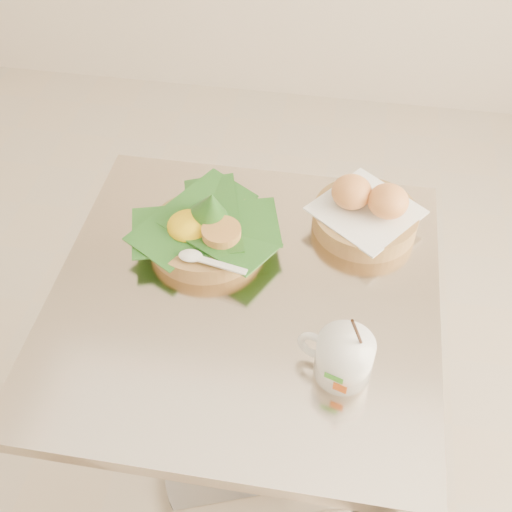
% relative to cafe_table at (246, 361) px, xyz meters
% --- Properties ---
extents(floor, '(3.60, 3.60, 0.00)m').
position_rel_cafe_table_xyz_m(floor, '(-0.13, 0.00, -0.53)').
color(floor, '#C2B49C').
rests_on(floor, ground).
extents(cafe_table, '(0.70, 0.70, 0.75)m').
position_rel_cafe_table_xyz_m(cafe_table, '(0.00, 0.00, 0.00)').
color(cafe_table, gray).
rests_on(cafe_table, floor).
extents(rice_basket, '(0.28, 0.28, 0.14)m').
position_rel_cafe_table_xyz_m(rice_basket, '(-0.10, 0.12, 0.26)').
color(rice_basket, '#A67F47').
rests_on(rice_basket, cafe_table).
extents(bread_basket, '(0.25, 0.25, 0.11)m').
position_rel_cafe_table_xyz_m(bread_basket, '(0.21, 0.21, 0.26)').
color(bread_basket, '#A67F47').
rests_on(bread_basket, cafe_table).
extents(coffee_mug, '(0.13, 0.10, 0.16)m').
position_rel_cafe_table_xyz_m(coffee_mug, '(0.18, -0.14, 0.26)').
color(coffee_mug, white).
rests_on(coffee_mug, cafe_table).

